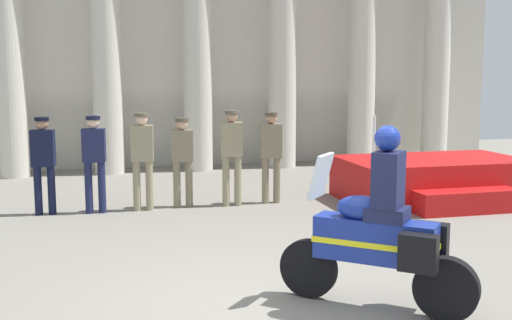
% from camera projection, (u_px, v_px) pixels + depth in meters
% --- Properties ---
extents(ground_plane, '(28.00, 28.00, 0.00)m').
position_uv_depth(ground_plane, '(278.00, 312.00, 6.49)').
color(ground_plane, gray).
extents(colonnade_backdrop, '(16.84, 1.55, 6.58)m').
position_uv_depth(colonnade_backdrop, '(194.00, 27.00, 15.88)').
color(colonnade_backdrop, beige).
rests_on(colonnade_backdrop, ground_plane).
extents(reviewing_stand, '(3.41, 2.44, 1.69)m').
position_uv_depth(reviewing_stand, '(434.00, 180.00, 12.08)').
color(reviewing_stand, '#B71414').
rests_on(reviewing_stand, ground_plane).
extents(officer_in_row_0, '(0.41, 0.27, 1.67)m').
position_uv_depth(officer_in_row_0, '(43.00, 158.00, 10.76)').
color(officer_in_row_0, black).
rests_on(officer_in_row_0, ground_plane).
extents(officer_in_row_1, '(0.41, 0.27, 1.68)m').
position_uv_depth(officer_in_row_1, '(94.00, 156.00, 10.88)').
color(officer_in_row_1, '#191E42').
rests_on(officer_in_row_1, ground_plane).
extents(officer_in_row_2, '(0.41, 0.27, 1.72)m').
position_uv_depth(officer_in_row_2, '(142.00, 153.00, 11.09)').
color(officer_in_row_2, gray).
rests_on(officer_in_row_2, ground_plane).
extents(officer_in_row_3, '(0.41, 0.27, 1.61)m').
position_uv_depth(officer_in_row_3, '(183.00, 155.00, 11.38)').
color(officer_in_row_3, '#7A7056').
rests_on(officer_in_row_3, ground_plane).
extents(officer_in_row_4, '(0.41, 0.27, 1.74)m').
position_uv_depth(officer_in_row_4, '(232.00, 150.00, 11.47)').
color(officer_in_row_4, gray).
rests_on(officer_in_row_4, ground_plane).
extents(officer_in_row_5, '(0.41, 0.27, 1.69)m').
position_uv_depth(officer_in_row_5, '(271.00, 150.00, 11.72)').
color(officer_in_row_5, '#7A7056').
rests_on(officer_in_row_5, ground_plane).
extents(motorcycle_with_rider, '(1.65, 1.47, 1.90)m').
position_uv_depth(motorcycle_with_rider, '(382.00, 234.00, 6.45)').
color(motorcycle_with_rider, black).
rests_on(motorcycle_with_rider, ground_plane).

